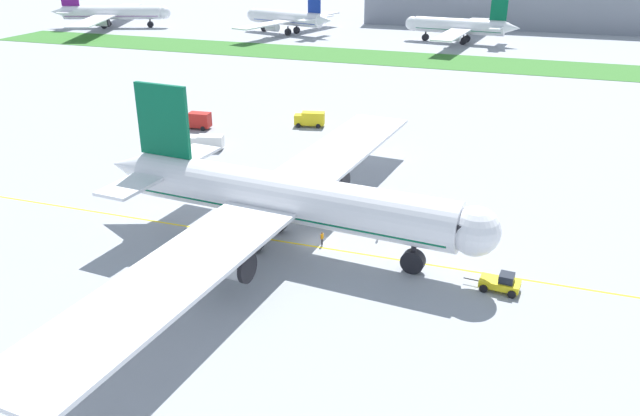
{
  "coord_description": "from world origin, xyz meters",
  "views": [
    {
      "loc": [
        23.75,
        -67.54,
        36.0
      ],
      "look_at": [
        -0.09,
        1.44,
        4.04
      ],
      "focal_mm": 35.83,
      "sensor_mm": 36.0,
      "label": 1
    }
  ],
  "objects_px": {
    "ground_crew_marshaller_front": "(378,233)",
    "service_truck_catering_van": "(206,142)",
    "airliner_foreground": "(283,198)",
    "service_truck_fuel_bowser": "(197,120)",
    "ground_crew_wingwalker_port": "(322,237)",
    "parked_airliner_far_right": "(461,27)",
    "parked_airliner_far_centre": "(288,18)",
    "parked_airliner_far_left": "(111,13)",
    "pushback_tug": "(501,283)",
    "service_truck_baggage_loader": "(310,119)"
  },
  "relations": [
    {
      "from": "airliner_foreground",
      "to": "service_truck_fuel_bowser",
      "type": "xyz_separation_m",
      "value": [
        -34.94,
        41.22,
        -4.6
      ]
    },
    {
      "from": "pushback_tug",
      "to": "parked_airliner_far_left",
      "type": "relative_size",
      "value": 0.08
    },
    {
      "from": "ground_crew_wingwalker_port",
      "to": "parked_airliner_far_left",
      "type": "height_order",
      "value": "parked_airliner_far_left"
    },
    {
      "from": "service_truck_baggage_loader",
      "to": "parked_airliner_far_left",
      "type": "height_order",
      "value": "parked_airliner_far_left"
    },
    {
      "from": "parked_airliner_far_centre",
      "to": "parked_airliner_far_right",
      "type": "bearing_deg",
      "value": -0.04
    },
    {
      "from": "airliner_foreground",
      "to": "service_truck_fuel_bowser",
      "type": "bearing_deg",
      "value": 130.29
    },
    {
      "from": "airliner_foreground",
      "to": "service_truck_baggage_loader",
      "type": "xyz_separation_m",
      "value": [
        -14.64,
        49.82,
        -4.7
      ]
    },
    {
      "from": "service_truck_baggage_loader",
      "to": "parked_airliner_far_right",
      "type": "xyz_separation_m",
      "value": [
        14.15,
        111.8,
        3.92
      ]
    },
    {
      "from": "service_truck_catering_van",
      "to": "parked_airliner_far_centre",
      "type": "bearing_deg",
      "value": 105.56
    },
    {
      "from": "service_truck_baggage_loader",
      "to": "parked_airliner_far_centre",
      "type": "relative_size",
      "value": 0.11
    },
    {
      "from": "airliner_foreground",
      "to": "pushback_tug",
      "type": "bearing_deg",
      "value": -5.21
    },
    {
      "from": "pushback_tug",
      "to": "parked_airliner_far_right",
      "type": "height_order",
      "value": "parked_airliner_far_right"
    },
    {
      "from": "service_truck_baggage_loader",
      "to": "parked_airliner_far_centre",
      "type": "bearing_deg",
      "value": 113.67
    },
    {
      "from": "airliner_foreground",
      "to": "service_truck_baggage_loader",
      "type": "bearing_deg",
      "value": 106.37
    },
    {
      "from": "pushback_tug",
      "to": "service_truck_fuel_bowser",
      "type": "xyz_separation_m",
      "value": [
        -61.21,
        43.61,
        0.74
      ]
    },
    {
      "from": "ground_crew_marshaller_front",
      "to": "service_truck_fuel_bowser",
      "type": "relative_size",
      "value": 0.27
    },
    {
      "from": "ground_crew_marshaller_front",
      "to": "service_truck_baggage_loader",
      "type": "relative_size",
      "value": 0.25
    },
    {
      "from": "ground_crew_wingwalker_port",
      "to": "parked_airliner_far_centre",
      "type": "relative_size",
      "value": 0.03
    },
    {
      "from": "service_truck_catering_van",
      "to": "parked_airliner_far_centre",
      "type": "distance_m",
      "value": 136.41
    },
    {
      "from": "pushback_tug",
      "to": "ground_crew_marshaller_front",
      "type": "height_order",
      "value": "pushback_tug"
    },
    {
      "from": "ground_crew_marshaller_front",
      "to": "parked_airliner_far_centre",
      "type": "xyz_separation_m",
      "value": [
        -74.24,
        156.44,
        4.69
      ]
    },
    {
      "from": "parked_airliner_far_left",
      "to": "pushback_tug",
      "type": "bearing_deg",
      "value": -44.01
    },
    {
      "from": "ground_crew_wingwalker_port",
      "to": "service_truck_baggage_loader",
      "type": "height_order",
      "value": "service_truck_baggage_loader"
    },
    {
      "from": "airliner_foreground",
      "to": "ground_crew_wingwalker_port",
      "type": "bearing_deg",
      "value": 19.78
    },
    {
      "from": "service_truck_catering_van",
      "to": "parked_airliner_far_centre",
      "type": "xyz_separation_m",
      "value": [
        -36.58,
        131.35,
        4.19
      ]
    },
    {
      "from": "parked_airliner_far_right",
      "to": "service_truck_catering_van",
      "type": "bearing_deg",
      "value": -101.45
    },
    {
      "from": "pushback_tug",
      "to": "parked_airliner_far_left",
      "type": "xyz_separation_m",
      "value": [
        -162.5,
        157.01,
        4.63
      ]
    },
    {
      "from": "ground_crew_wingwalker_port",
      "to": "parked_airliner_far_right",
      "type": "bearing_deg",
      "value": 91.76
    },
    {
      "from": "pushback_tug",
      "to": "parked_airliner_far_centre",
      "type": "height_order",
      "value": "parked_airliner_far_centre"
    },
    {
      "from": "parked_airliner_far_left",
      "to": "airliner_foreground",
      "type": "bearing_deg",
      "value": -48.61
    },
    {
      "from": "service_truck_fuel_bowser",
      "to": "parked_airliner_far_centre",
      "type": "relative_size",
      "value": 0.1
    },
    {
      "from": "airliner_foreground",
      "to": "service_truck_catering_van",
      "type": "height_order",
      "value": "airliner_foreground"
    },
    {
      "from": "service_truck_fuel_bowser",
      "to": "airliner_foreground",
      "type": "bearing_deg",
      "value": -49.71
    },
    {
      "from": "airliner_foreground",
      "to": "ground_crew_wingwalker_port",
      "type": "height_order",
      "value": "airliner_foreground"
    },
    {
      "from": "airliner_foreground",
      "to": "pushback_tug",
      "type": "xyz_separation_m",
      "value": [
        26.26,
        -2.4,
        -5.34
      ]
    },
    {
      "from": "ground_crew_marshaller_front",
      "to": "service_truck_catering_van",
      "type": "height_order",
      "value": "service_truck_catering_van"
    },
    {
      "from": "pushback_tug",
      "to": "parked_airliner_far_right",
      "type": "xyz_separation_m",
      "value": [
        -26.75,
        164.02,
        4.56
      ]
    },
    {
      "from": "parked_airliner_far_right",
      "to": "service_truck_baggage_loader",
      "type": "bearing_deg",
      "value": -97.22
    },
    {
      "from": "ground_crew_wingwalker_port",
      "to": "parked_airliner_far_centre",
      "type": "height_order",
      "value": "parked_airliner_far_centre"
    },
    {
      "from": "airliner_foreground",
      "to": "ground_crew_wingwalker_port",
      "type": "xyz_separation_m",
      "value": [
        4.42,
        1.59,
        -5.25
      ]
    },
    {
      "from": "service_truck_catering_van",
      "to": "ground_crew_wingwalker_port",
      "type": "bearing_deg",
      "value": -42.35
    },
    {
      "from": "airliner_foreground",
      "to": "parked_airliner_far_right",
      "type": "height_order",
      "value": "airliner_foreground"
    },
    {
      "from": "airliner_foreground",
      "to": "service_truck_catering_van",
      "type": "distance_m",
      "value": 40.95
    },
    {
      "from": "airliner_foreground",
      "to": "pushback_tug",
      "type": "relative_size",
      "value": 13.24
    },
    {
      "from": "ground_crew_marshaller_front",
      "to": "service_truck_baggage_loader",
      "type": "height_order",
      "value": "service_truck_baggage_loader"
    },
    {
      "from": "ground_crew_wingwalker_port",
      "to": "ground_crew_marshaller_front",
      "type": "distance_m",
      "value": 7.14
    },
    {
      "from": "ground_crew_wingwalker_port",
      "to": "service_truck_catering_van",
      "type": "xyz_separation_m",
      "value": [
        -31.51,
        28.73,
        0.4
      ]
    },
    {
      "from": "ground_crew_marshaller_front",
      "to": "ground_crew_wingwalker_port",
      "type": "bearing_deg",
      "value": -149.36
    },
    {
      "from": "ground_crew_marshaller_front",
      "to": "parked_airliner_far_centre",
      "type": "distance_m",
      "value": 173.22
    },
    {
      "from": "airliner_foreground",
      "to": "parked_airliner_far_centre",
      "type": "relative_size",
      "value": 1.41
    }
  ]
}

